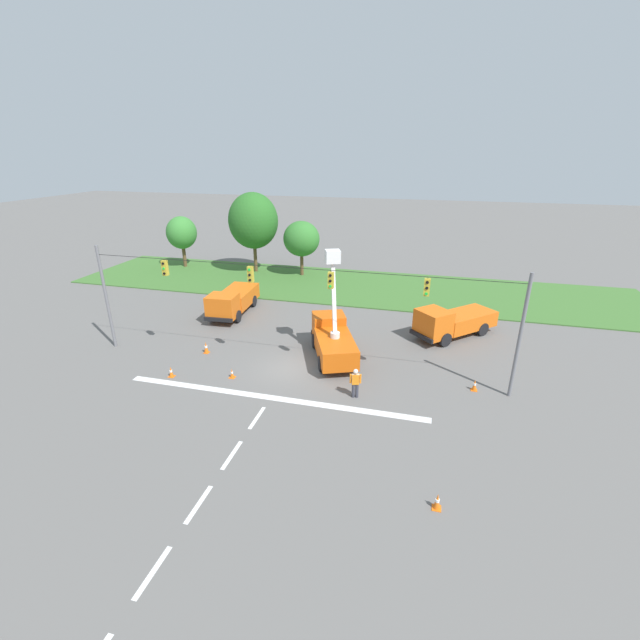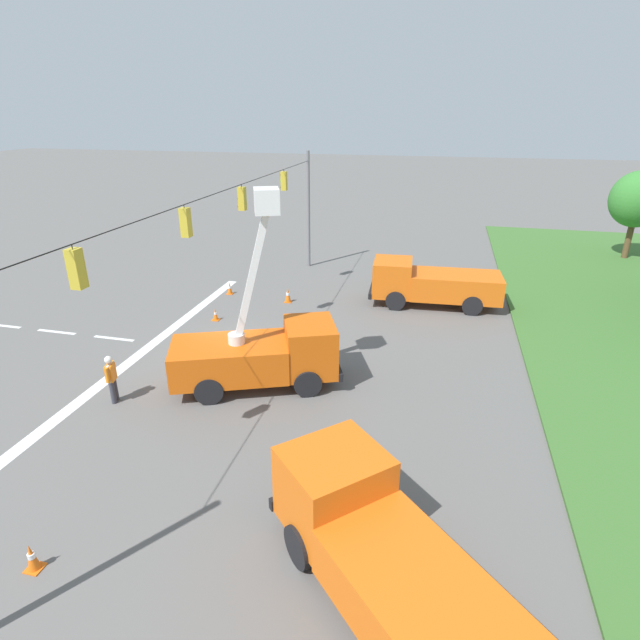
% 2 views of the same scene
% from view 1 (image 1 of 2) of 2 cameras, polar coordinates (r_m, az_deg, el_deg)
% --- Properties ---
extents(ground_plane, '(200.00, 200.00, 0.00)m').
position_cam_1_polar(ground_plane, '(27.46, -3.95, -6.41)').
color(ground_plane, '#605E5B').
extents(grass_verge, '(56.00, 12.00, 0.10)m').
position_cam_1_polar(grass_verge, '(43.59, 3.46, 4.60)').
color(grass_verge, '#3D6B2D').
rests_on(grass_verge, ground).
extents(lane_markings, '(17.60, 15.25, 0.01)m').
position_cam_1_polar(lane_markings, '(23.41, -7.91, -12.07)').
color(lane_markings, silver).
rests_on(lane_markings, ground).
extents(signal_gantry, '(26.20, 0.33, 7.20)m').
position_cam_1_polar(signal_gantry, '(25.60, -4.21, 2.64)').
color(signal_gantry, slate).
rests_on(signal_gantry, ground).
extents(tree_far_west, '(3.37, 3.52, 5.88)m').
position_cam_1_polar(tree_far_west, '(52.27, -17.97, 10.99)').
color(tree_far_west, brown).
rests_on(tree_far_west, ground).
extents(tree_west, '(5.38, 5.26, 8.72)m').
position_cam_1_polar(tree_west, '(47.99, -8.89, 12.92)').
color(tree_west, brown).
rests_on(tree_west, ground).
extents(tree_centre, '(3.88, 3.69, 5.92)m').
position_cam_1_polar(tree_centre, '(46.29, -2.49, 10.75)').
color(tree_centre, brown).
rests_on(tree_centre, ground).
extents(utility_truck_bucket_lift, '(4.38, 6.44, 7.15)m').
position_cam_1_polar(utility_truck_bucket_lift, '(28.26, 1.73, -2.34)').
color(utility_truck_bucket_lift, '#D6560F').
rests_on(utility_truck_bucket_lift, ground).
extents(utility_truck_support_near, '(2.73, 6.74, 2.30)m').
position_cam_1_polar(utility_truck_support_near, '(36.49, -11.58, 2.58)').
color(utility_truck_support_near, orange).
rests_on(utility_truck_support_near, ground).
extents(utility_truck_support_far, '(6.36, 6.29, 2.39)m').
position_cam_1_polar(utility_truck_support_far, '(32.85, 17.21, -0.20)').
color(utility_truck_support_far, orange).
rests_on(utility_truck_support_far, ground).
extents(road_worker, '(0.64, 0.33, 1.77)m').
position_cam_1_polar(road_worker, '(24.01, 4.74, -8.17)').
color(road_worker, '#383842').
rests_on(road_worker, ground).
extents(traffic_cone_foreground_left, '(0.36, 0.36, 0.69)m').
position_cam_1_polar(traffic_cone_foreground_left, '(26.44, 19.91, -8.16)').
color(traffic_cone_foreground_left, orange).
rests_on(traffic_cone_foreground_left, ground).
extents(traffic_cone_foreground_right, '(0.36, 0.36, 0.81)m').
position_cam_1_polar(traffic_cone_foreground_right, '(30.19, -14.96, -3.56)').
color(traffic_cone_foreground_right, orange).
rests_on(traffic_cone_foreground_right, ground).
extents(traffic_cone_mid_left, '(0.36, 0.36, 0.68)m').
position_cam_1_polar(traffic_cone_mid_left, '(27.81, -19.24, -6.55)').
color(traffic_cone_mid_left, orange).
rests_on(traffic_cone_mid_left, ground).
extents(traffic_cone_mid_right, '(0.36, 0.36, 0.61)m').
position_cam_1_polar(traffic_cone_mid_right, '(26.74, -11.65, -6.99)').
color(traffic_cone_mid_right, orange).
rests_on(traffic_cone_mid_right, ground).
extents(traffic_cone_near_bucket, '(0.36, 0.36, 0.71)m').
position_cam_1_polar(traffic_cone_near_bucket, '(18.49, 15.37, -22.29)').
color(traffic_cone_near_bucket, orange).
rests_on(traffic_cone_near_bucket, ground).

